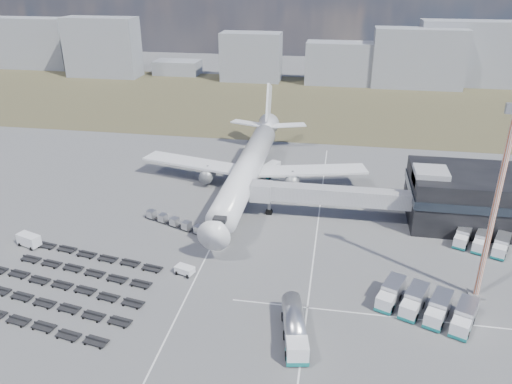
# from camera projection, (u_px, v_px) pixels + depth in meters

# --- Properties ---
(ground) EXTENTS (420.00, 420.00, 0.00)m
(ground) POSITION_uv_depth(u_px,v_px,m) (213.00, 267.00, 81.65)
(ground) COLOR #565659
(ground) RESTS_ON ground
(grass_strip) EXTENTS (420.00, 90.00, 0.01)m
(grass_strip) POSITION_uv_depth(u_px,v_px,m) (288.00, 102.00, 180.29)
(grass_strip) COLOR #434328
(grass_strip) RESTS_ON ground
(lane_markings) EXTENTS (47.12, 110.00, 0.01)m
(lane_markings) POSITION_uv_depth(u_px,v_px,m) (275.00, 263.00, 82.83)
(lane_markings) COLOR silver
(lane_markings) RESTS_ON ground
(terminal) EXTENTS (30.40, 16.40, 11.00)m
(terminal) POSITION_uv_depth(u_px,v_px,m) (491.00, 198.00, 93.59)
(terminal) COLOR black
(terminal) RESTS_ON ground
(jet_bridge) EXTENTS (30.30, 3.80, 7.05)m
(jet_bridge) POSITION_uv_depth(u_px,v_px,m) (319.00, 195.00, 95.42)
(jet_bridge) COLOR #939399
(jet_bridge) RESTS_ON ground
(airliner) EXTENTS (51.59, 64.53, 17.62)m
(airliner) POSITION_uv_depth(u_px,v_px,m) (249.00, 166.00, 108.49)
(airliner) COLOR white
(airliner) RESTS_ON ground
(skyline) EXTENTS (308.80, 26.35, 25.28)m
(skyline) POSITION_uv_depth(u_px,v_px,m) (253.00, 54.00, 214.34)
(skyline) COLOR gray
(skyline) RESTS_ON ground
(fuel_tanker) EXTENTS (4.78, 11.49, 3.61)m
(fuel_tanker) POSITION_uv_depth(u_px,v_px,m) (295.00, 327.00, 65.44)
(fuel_tanker) COLOR white
(fuel_tanker) RESTS_ON ground
(pushback_tug) EXTENTS (3.37, 2.54, 1.38)m
(pushback_tug) POSITION_uv_depth(u_px,v_px,m) (185.00, 270.00, 79.60)
(pushback_tug) COLOR white
(pushback_tug) RESTS_ON ground
(utility_van) EXTENTS (4.60, 3.16, 2.26)m
(utility_van) POSITION_uv_depth(u_px,v_px,m) (29.00, 240.00, 87.36)
(utility_van) COLOR white
(utility_van) RESTS_ON ground
(catering_truck) EXTENTS (4.30, 6.20, 2.63)m
(catering_truck) POSITION_uv_depth(u_px,v_px,m) (271.00, 170.00, 116.88)
(catering_truck) COLOR white
(catering_truck) RESTS_ON ground
(service_trucks_near) EXTENTS (14.35, 11.32, 2.81)m
(service_trucks_near) POSITION_uv_depth(u_px,v_px,m) (426.00, 305.00, 70.20)
(service_trucks_near) COLOR white
(service_trucks_near) RESTS_ON ground
(service_trucks_far) EXTENTS (10.19, 9.07, 2.56)m
(service_trucks_far) POSITION_uv_depth(u_px,v_px,m) (482.00, 241.00, 86.80)
(service_trucks_far) COLOR white
(service_trucks_far) RESTS_ON ground
(uld_row) EXTENTS (16.21, 7.87, 1.54)m
(uld_row) POSITION_uv_depth(u_px,v_px,m) (180.00, 224.00, 93.43)
(uld_row) COLOR black
(uld_row) RESTS_ON ground
(baggage_dollies) EXTENTS (31.07, 24.00, 0.76)m
(baggage_dollies) POSITION_uv_depth(u_px,v_px,m) (60.00, 286.00, 76.24)
(baggage_dollies) COLOR black
(baggage_dollies) RESTS_ON ground
(floodlight_mast) EXTENTS (2.73, 2.26, 29.29)m
(floodlight_mast) POSITION_uv_depth(u_px,v_px,m) (495.00, 208.00, 68.60)
(floodlight_mast) COLOR #B6461D
(floodlight_mast) RESTS_ON ground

